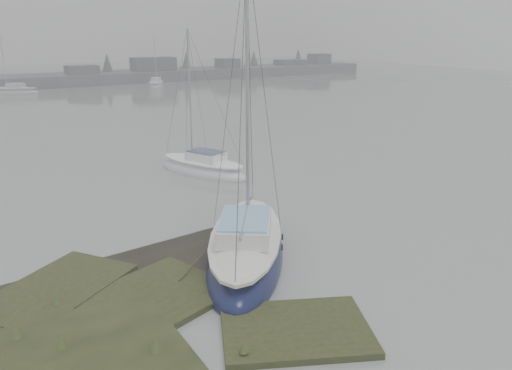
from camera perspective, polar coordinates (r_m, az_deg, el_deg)
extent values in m
plane|color=slate|center=(39.84, -22.94, 5.88)|extent=(160.00, 160.00, 0.00)
cube|color=#4C4F51|center=(77.86, -7.60, 12.44)|extent=(60.00, 8.00, 1.60)
cube|color=#424247|center=(71.78, -19.26, 11.89)|extent=(4.00, 3.00, 2.20)
cube|color=#424247|center=(74.58, -11.63, 12.96)|extent=(6.00, 3.00, 3.00)
cube|color=#424247|center=(79.54, -3.28, 13.34)|extent=(3.00, 3.00, 2.50)
cube|color=#424247|center=(85.90, 3.98, 13.45)|extent=(5.00, 3.00, 2.00)
cube|color=#424247|center=(89.49, 7.21, 13.76)|extent=(3.00, 3.00, 2.80)
cone|color=#384238|center=(74.63, -16.62, 12.92)|extent=(2.00, 2.00, 3.50)
cone|color=#384238|center=(78.66, -7.96, 13.64)|extent=(2.00, 2.00, 3.50)
cone|color=#384238|center=(84.22, -0.25, 14.03)|extent=(2.00, 2.00, 3.50)
cone|color=#384238|center=(89.22, 4.84, 14.15)|extent=(2.00, 2.00, 3.50)
ellipsoid|color=#0A0F33|center=(15.86, -1.16, -8.15)|extent=(5.96, 7.13, 1.72)
ellipsoid|color=silver|center=(15.58, -1.17, -5.86)|extent=(5.06, 6.11, 0.48)
cube|color=silver|center=(15.14, -1.27, -4.83)|extent=(2.63, 2.86, 0.51)
cube|color=#7CACD6|center=(15.03, -1.28, -3.83)|extent=(2.43, 2.63, 0.08)
cylinder|color=#939399|center=(15.33, -1.00, 10.81)|extent=(0.11, 0.11, 8.08)
cylinder|color=#939399|center=(14.85, -1.34, -4.11)|extent=(1.70, 2.37, 0.09)
ellipsoid|color=silver|center=(25.44, -6.08, 1.57)|extent=(3.75, 5.64, 1.31)
ellipsoid|color=white|center=(25.31, -6.12, 2.71)|extent=(3.15, 4.86, 0.37)
cube|color=white|center=(25.08, -5.75, 3.35)|extent=(1.79, 2.15, 0.38)
cube|color=navy|center=(25.03, -5.76, 3.83)|extent=(1.66, 1.98, 0.06)
cylinder|color=#939399|center=(25.15, -7.57, 10.32)|extent=(0.08, 0.08, 6.15)
cylinder|color=#939399|center=(24.93, -5.49, 3.78)|extent=(0.91, 2.00, 0.07)
ellipsoid|color=#ABAEB4|center=(66.74, -11.32, 11.04)|extent=(3.94, 5.63, 1.31)
ellipsoid|color=white|center=(66.69, -11.34, 11.49)|extent=(3.32, 4.85, 0.37)
cube|color=white|center=(66.43, -11.38, 11.75)|extent=(1.85, 2.17, 0.39)
cube|color=#AFB2BB|center=(66.41, -11.39, 11.93)|extent=(1.71, 2.00, 0.06)
cylinder|color=#939399|center=(67.15, -11.46, 14.39)|extent=(0.08, 0.08, 6.17)
cylinder|color=#939399|center=(66.26, -11.40, 11.92)|extent=(1.00, 1.97, 0.07)
ellipsoid|color=#9EA2A7|center=(64.13, -25.88, 9.43)|extent=(5.66, 4.24, 1.33)
ellipsoid|color=silver|center=(64.07, -25.95, 9.90)|extent=(4.87, 3.58, 0.38)
cube|color=silver|center=(63.95, -25.79, 10.21)|extent=(2.21, 1.94, 0.39)
cube|color=silver|center=(63.93, -25.82, 10.40)|extent=(2.04, 1.79, 0.06)
cylinder|color=#939399|center=(64.11, -26.94, 12.85)|extent=(0.09, 0.09, 6.26)
cylinder|color=#939399|center=(63.87, -25.68, 10.42)|extent=(1.95, 1.13, 0.07)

